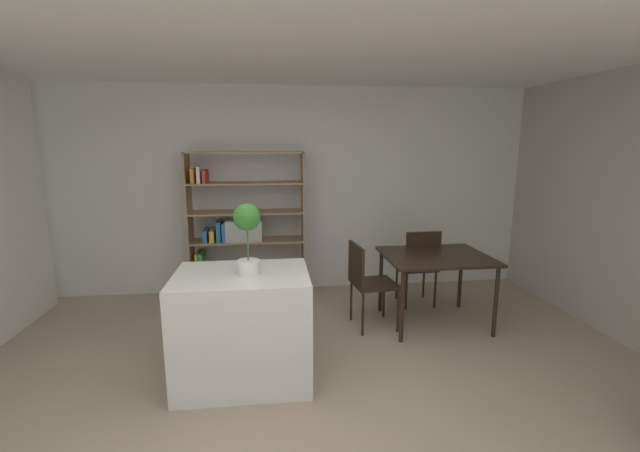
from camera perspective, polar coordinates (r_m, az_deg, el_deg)
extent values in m
plane|color=tan|center=(3.27, -4.60, -25.27)|extent=(9.35, 9.35, 0.00)
cube|color=white|center=(2.74, -5.59, 27.20)|extent=(6.80, 5.78, 0.06)
cube|color=silver|center=(5.53, -6.04, 4.80)|extent=(6.80, 0.06, 2.67)
cube|color=white|center=(3.59, -10.44, -13.37)|extent=(1.08, 0.79, 0.92)
cylinder|color=white|center=(3.39, -9.74, -5.56)|extent=(0.18, 0.18, 0.11)
cylinder|color=#476633|center=(3.34, -9.84, -2.43)|extent=(0.01, 0.01, 0.27)
sphere|color=#33782B|center=(3.30, -9.97, 1.20)|extent=(0.22, 0.22, 0.22)
cube|color=#997551|center=(5.37, -17.34, -0.23)|extent=(0.02, 0.38, 1.85)
cube|color=#997551|center=(5.30, -2.35, 0.11)|extent=(0.02, 0.38, 1.85)
cube|color=#997551|center=(5.19, -10.24, 9.89)|extent=(1.42, 0.38, 0.02)
cube|color=#997551|center=(5.54, -9.58, -9.39)|extent=(1.42, 0.38, 0.02)
cube|color=#997551|center=(5.42, -9.71, -5.69)|extent=(1.37, 0.38, 0.02)
cube|color=#997551|center=(5.33, -9.83, -1.97)|extent=(1.37, 0.38, 0.02)
cube|color=#997551|center=(5.26, -9.96, 1.87)|extent=(1.37, 0.38, 0.02)
cube|color=#997551|center=(5.21, -10.10, 5.79)|extent=(1.37, 0.38, 0.02)
cube|color=silver|center=(5.57, -15.42, -8.55)|extent=(0.04, 0.32, 0.16)
cube|color=#338E4C|center=(5.55, -14.79, -8.24)|extent=(0.03, 0.32, 0.22)
cube|color=#8E4793|center=(5.54, -14.21, -8.26)|extent=(0.03, 0.32, 0.22)
cube|color=orange|center=(5.53, -13.46, -8.16)|extent=(0.06, 0.32, 0.24)
cube|color=gold|center=(5.46, -16.31, -4.55)|extent=(0.03, 0.32, 0.22)
cube|color=#338E4C|center=(5.45, -15.79, -4.53)|extent=(0.05, 0.32, 0.22)
cube|color=#2D6BAD|center=(5.36, -15.28, -1.18)|extent=(0.05, 0.32, 0.15)
cube|color=gold|center=(5.35, -14.41, -1.17)|extent=(0.05, 0.32, 0.15)
cube|color=#2D6BAD|center=(5.33, -13.56, -0.64)|extent=(0.05, 0.32, 0.25)
cube|color=#2D6BAD|center=(5.32, -12.87, -0.70)|extent=(0.05, 0.32, 0.23)
cube|color=orange|center=(5.28, -16.84, 6.64)|extent=(0.04, 0.32, 0.18)
cube|color=silver|center=(5.26, -16.08, 6.78)|extent=(0.04, 0.32, 0.20)
cube|color=red|center=(5.26, -15.39, 6.57)|extent=(0.04, 0.32, 0.15)
cube|color=#B7BABC|center=(5.30, -10.30, -0.49)|extent=(0.44, 0.32, 0.26)
cube|color=black|center=(4.64, 15.57, -4.02)|extent=(1.10, 0.92, 0.03)
cylinder|color=black|center=(4.25, 11.15, -10.75)|extent=(0.04, 0.04, 0.74)
cylinder|color=black|center=(4.63, 22.90, -9.56)|extent=(0.04, 0.04, 0.74)
cylinder|color=black|center=(4.96, 8.31, -7.40)|extent=(0.04, 0.04, 0.74)
cylinder|color=black|center=(5.30, 18.64, -6.68)|extent=(0.04, 0.04, 0.74)
cube|color=black|center=(5.24, 13.01, -5.50)|extent=(0.43, 0.43, 0.03)
cube|color=black|center=(5.00, 13.92, -3.40)|extent=(0.42, 0.04, 0.47)
cylinder|color=black|center=(5.53, 13.99, -7.23)|extent=(0.03, 0.03, 0.45)
cylinder|color=black|center=(5.41, 10.43, -7.50)|extent=(0.03, 0.03, 0.45)
cylinder|color=black|center=(5.23, 15.46, -8.41)|extent=(0.03, 0.03, 0.45)
cylinder|color=black|center=(5.10, 11.71, -8.74)|extent=(0.03, 0.03, 0.45)
cube|color=black|center=(4.52, 7.45, -7.82)|extent=(0.49, 0.50, 0.03)
cube|color=black|center=(4.38, 4.96, -5.26)|extent=(0.08, 0.45, 0.43)
cylinder|color=black|center=(4.50, 10.61, -11.31)|extent=(0.03, 0.03, 0.47)
cylinder|color=black|center=(4.84, 8.71, -9.63)|extent=(0.03, 0.03, 0.47)
cylinder|color=black|center=(4.37, 5.87, -11.89)|extent=(0.03, 0.03, 0.47)
cylinder|color=black|center=(4.72, 4.28, -10.09)|extent=(0.03, 0.03, 0.47)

